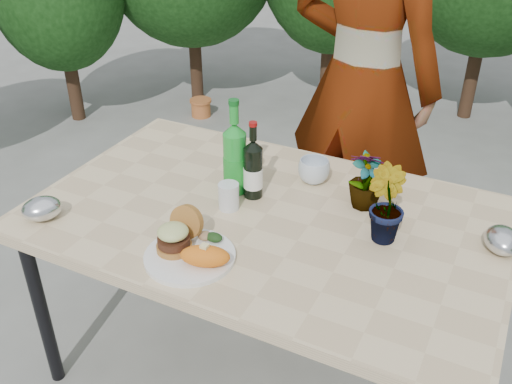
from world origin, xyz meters
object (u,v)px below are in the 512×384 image
at_px(patio_table, 266,227).
at_px(wine_bottle, 253,170).
at_px(person, 362,82).
at_px(dinner_plate, 190,256).

height_order(patio_table, wine_bottle, wine_bottle).
bearing_deg(person, dinner_plate, 92.37).
xyz_separation_m(dinner_plate, wine_bottle, (0.01, 0.41, 0.10)).
xyz_separation_m(wine_bottle, person, (0.15, 0.73, 0.10)).
bearing_deg(patio_table, dinner_plate, -107.10).
distance_m(dinner_plate, wine_bottle, 0.42).
relative_size(patio_table, person, 0.83).
distance_m(dinner_plate, person, 1.17).
xyz_separation_m(patio_table, person, (0.06, 0.82, 0.27)).
bearing_deg(dinner_plate, wine_bottle, 89.02).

